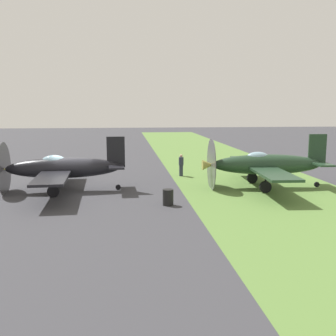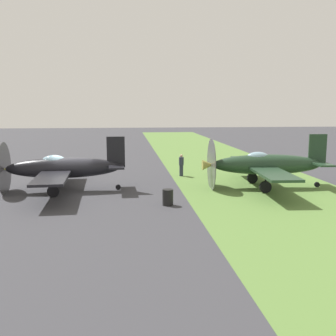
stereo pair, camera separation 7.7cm
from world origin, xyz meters
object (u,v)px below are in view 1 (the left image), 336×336
at_px(ground_crew_chief, 181,165).
at_px(fuel_drum, 168,197).
at_px(airplane_wingman, 265,165).
at_px(airplane_lead, 62,168).

height_order(ground_crew_chief, fuel_drum, ground_crew_chief).
xyz_separation_m(airplane_wingman, ground_crew_chief, (5.09, 4.94, -0.67)).
bearing_deg(airplane_lead, ground_crew_chief, -62.68).
height_order(airplane_lead, ground_crew_chief, airplane_lead).
height_order(airplane_lead, airplane_wingman, airplane_wingman).
height_order(airplane_wingman, fuel_drum, airplane_wingman).
distance_m(airplane_wingman, ground_crew_chief, 7.13).
relative_size(airplane_lead, fuel_drum, 11.46).
distance_m(ground_crew_chief, fuel_drum, 9.42).
bearing_deg(ground_crew_chief, airplane_lead, 122.88).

